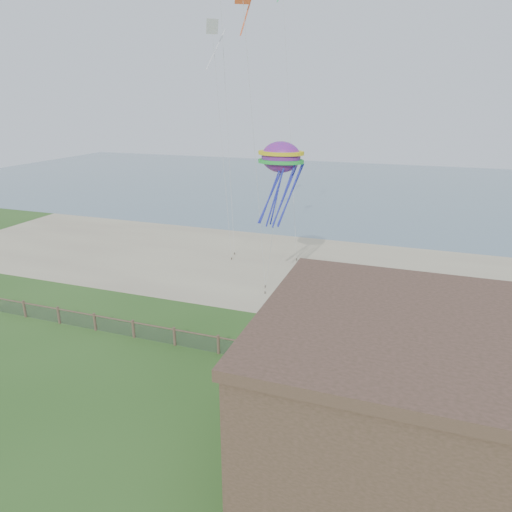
% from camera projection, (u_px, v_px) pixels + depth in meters
% --- Properties ---
extents(ground, '(160.00, 160.00, 0.00)m').
position_uv_depth(ground, '(169.00, 414.00, 22.47)').
color(ground, '#2B531C').
rests_on(ground, ground).
extents(sand_beach, '(72.00, 20.00, 0.02)m').
position_uv_depth(sand_beach, '(289.00, 268.00, 42.11)').
color(sand_beach, tan).
rests_on(sand_beach, ground).
extents(ocean, '(160.00, 68.00, 0.02)m').
position_uv_depth(ocean, '(354.00, 187.00, 81.40)').
color(ocean, slate).
rests_on(ocean, ground).
extents(chainlink_fence, '(36.20, 0.20, 1.25)m').
position_uv_depth(chainlink_fence, '(218.00, 345.00, 27.65)').
color(chainlink_fence, '#4C352A').
rests_on(chainlink_fence, ground).
extents(motel, '(15.00, 10.00, 7.00)m').
position_uv_depth(motel, '(469.00, 428.00, 16.37)').
color(motel, '#453425').
rests_on(motel, ground).
extents(motel_deck, '(15.00, 2.00, 0.50)m').
position_uv_depth(motel_deck, '(449.00, 404.00, 22.78)').
color(motel_deck, brown).
rests_on(motel_deck, ground).
extents(picnic_table, '(2.28, 1.87, 0.87)m').
position_uv_depth(picnic_table, '(258.00, 364.00, 25.89)').
color(picnic_table, brown).
rests_on(picnic_table, ground).
extents(octopus_kite, '(3.53, 2.93, 6.26)m').
position_uv_depth(octopus_kite, '(281.00, 182.00, 30.01)').
color(octopus_kite, '#E62461').
extents(kite_white, '(2.02, 2.21, 3.10)m').
position_uv_depth(kite_white, '(213.00, 41.00, 34.38)').
color(kite_white, silver).
extents(kite_red, '(1.84, 2.01, 2.44)m').
position_uv_depth(kite_red, '(243.00, 4.00, 27.54)').
color(kite_red, '#EF5D2A').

